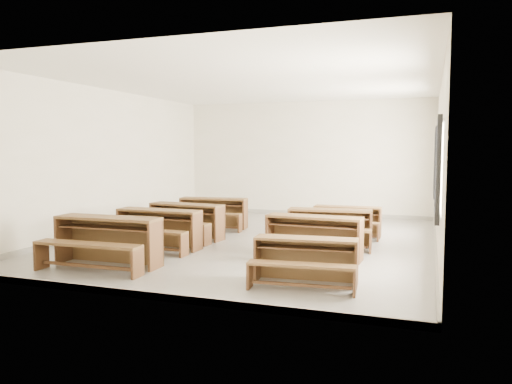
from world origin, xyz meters
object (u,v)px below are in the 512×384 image
(desk_set_3, at_px, (213,211))
(desk_set_1, at_px, (158,226))
(desk_set_2, at_px, (185,219))
(desk_set_6, at_px, (330,225))
(desk_set_4, at_px, (305,257))
(desk_set_0, at_px, (106,238))
(desk_set_5, at_px, (313,234))
(desk_set_7, at_px, (347,219))

(desk_set_3, bearing_deg, desk_set_1, -96.01)
(desk_set_2, xyz_separation_m, desk_set_6, (3.00, 0.19, -0.01))
(desk_set_4, bearing_deg, desk_set_0, 175.20)
(desk_set_3, height_order, desk_set_5, desk_set_5)
(desk_set_4, bearing_deg, desk_set_3, 123.42)
(desk_set_2, bearing_deg, desk_set_3, 97.16)
(desk_set_3, bearing_deg, desk_set_0, -96.94)
(desk_set_3, distance_m, desk_set_7, 3.17)
(desk_set_7, bearing_deg, desk_set_6, -97.17)
(desk_set_2, bearing_deg, desk_set_6, 9.59)
(desk_set_3, distance_m, desk_set_5, 3.88)
(desk_set_0, height_order, desk_set_3, desk_set_0)
(desk_set_6, bearing_deg, desk_set_5, -98.05)
(desk_set_4, relative_size, desk_set_5, 0.89)
(desk_set_4, xyz_separation_m, desk_set_7, (-0.06, 4.01, -0.00))
(desk_set_6, xyz_separation_m, desk_set_7, (0.14, 1.24, -0.05))
(desk_set_2, relative_size, desk_set_6, 1.02)
(desk_set_3, bearing_deg, desk_set_2, -95.24)
(desk_set_6, bearing_deg, desk_set_2, 178.05)
(desk_set_1, distance_m, desk_set_5, 2.96)
(desk_set_0, height_order, desk_set_2, desk_set_0)
(desk_set_0, height_order, desk_set_7, desk_set_0)
(desk_set_2, xyz_separation_m, desk_set_7, (3.14, 1.43, -0.05))
(desk_set_0, distance_m, desk_set_7, 5.15)
(desk_set_4, bearing_deg, desk_set_5, 93.97)
(desk_set_1, relative_size, desk_set_5, 0.99)
(desk_set_2, relative_size, desk_set_3, 1.02)
(desk_set_4, bearing_deg, desk_set_6, 89.00)
(desk_set_2, height_order, desk_set_5, desk_set_5)
(desk_set_1, relative_size, desk_set_4, 1.11)
(desk_set_3, bearing_deg, desk_set_5, -46.29)
(desk_set_0, bearing_deg, desk_set_7, 50.17)
(desk_set_6, distance_m, desk_set_7, 1.24)
(desk_set_1, bearing_deg, desk_set_5, 2.70)
(desk_set_3, height_order, desk_set_4, desk_set_3)
(desk_set_2, xyz_separation_m, desk_set_3, (-0.03, 1.47, -0.01))
(desk_set_3, relative_size, desk_set_6, 1.00)
(desk_set_1, distance_m, desk_set_2, 1.10)
(desk_set_4, distance_m, desk_set_6, 2.79)
(desk_set_6, bearing_deg, desk_set_7, 77.95)
(desk_set_1, height_order, desk_set_7, desk_set_1)
(desk_set_3, xyz_separation_m, desk_set_5, (2.98, -2.49, 0.01))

